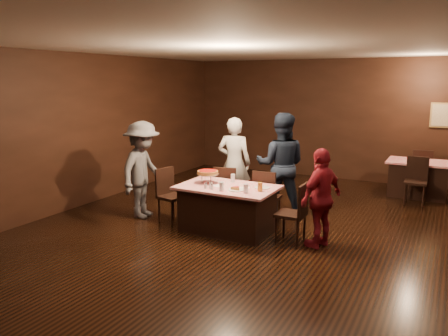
{
  "coord_description": "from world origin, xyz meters",
  "views": [
    {
      "loc": [
        2.49,
        -6.03,
        2.48
      ],
      "look_at": [
        -0.93,
        0.43,
        1.0
      ],
      "focal_mm": 35.0,
      "sensor_mm": 36.0,
      "label": 1
    }
  ],
  "objects_px": {
    "chair_back_near": "(416,181)",
    "chair_end_right": "(291,213)",
    "diner_grey_knit": "(143,170)",
    "glass_amber": "(260,187)",
    "chair_far_left": "(227,191)",
    "chair_far_right": "(267,196)",
    "glass_front_right": "(246,189)",
    "chair_back_far": "(421,170)",
    "chair_end_left": "(172,195)",
    "pizza_stand": "(208,172)",
    "diner_red_shirt": "(321,198)",
    "main_table": "(227,209)",
    "glass_front_left": "(221,186)",
    "diner_navy_hoodie": "(281,165)",
    "back_table": "(418,179)",
    "diner_white_jacket": "(234,163)",
    "plate_empty": "(262,188)",
    "glass_back": "(233,178)"
  },
  "relations": [
    {
      "from": "chair_end_left",
      "to": "glass_back",
      "type": "xyz_separation_m",
      "value": [
        1.05,
        0.3,
        0.37
      ]
    },
    {
      "from": "diner_grey_knit",
      "to": "glass_amber",
      "type": "height_order",
      "value": "diner_grey_knit"
    },
    {
      "from": "diner_grey_knit",
      "to": "pizza_stand",
      "type": "distance_m",
      "value": 1.33
    },
    {
      "from": "chair_far_right",
      "to": "glass_front_right",
      "type": "distance_m",
      "value": 1.07
    },
    {
      "from": "chair_end_left",
      "to": "chair_back_far",
      "type": "xyz_separation_m",
      "value": [
        3.71,
        4.52,
        0.0
      ]
    },
    {
      "from": "diner_white_jacket",
      "to": "glass_front_left",
      "type": "bearing_deg",
      "value": 95.79
    },
    {
      "from": "chair_end_left",
      "to": "pizza_stand",
      "type": "distance_m",
      "value": 0.85
    },
    {
      "from": "diner_grey_knit",
      "to": "glass_front_left",
      "type": "bearing_deg",
      "value": -105.24
    },
    {
      "from": "glass_front_right",
      "to": "chair_back_far",
      "type": "bearing_deg",
      "value": 65.64
    },
    {
      "from": "diner_grey_knit",
      "to": "diner_red_shirt",
      "type": "xyz_separation_m",
      "value": [
        3.27,
        0.08,
        -0.13
      ]
    },
    {
      "from": "pizza_stand",
      "to": "glass_back",
      "type": "bearing_deg",
      "value": 35.54
    },
    {
      "from": "glass_amber",
      "to": "glass_back",
      "type": "height_order",
      "value": "same"
    },
    {
      "from": "diner_white_jacket",
      "to": "plate_empty",
      "type": "bearing_deg",
      "value": 119.21
    },
    {
      "from": "chair_far_left",
      "to": "chair_end_left",
      "type": "relative_size",
      "value": 1.0
    },
    {
      "from": "chair_far_left",
      "to": "chair_back_near",
      "type": "relative_size",
      "value": 1.0
    },
    {
      "from": "main_table",
      "to": "chair_back_near",
      "type": "bearing_deg",
      "value": 50.97
    },
    {
      "from": "chair_back_near",
      "to": "diner_grey_knit",
      "type": "bearing_deg",
      "value": -144.1
    },
    {
      "from": "diner_grey_knit",
      "to": "plate_empty",
      "type": "height_order",
      "value": "diner_grey_knit"
    },
    {
      "from": "diner_red_shirt",
      "to": "chair_far_left",
      "type": "bearing_deg",
      "value": -88.95
    },
    {
      "from": "glass_front_left",
      "to": "glass_front_right",
      "type": "distance_m",
      "value": 0.4
    },
    {
      "from": "chair_back_near",
      "to": "diner_navy_hoodie",
      "type": "height_order",
      "value": "diner_navy_hoodie"
    },
    {
      "from": "chair_back_near",
      "to": "diner_navy_hoodie",
      "type": "bearing_deg",
      "value": -138.6
    },
    {
      "from": "back_table",
      "to": "diner_grey_knit",
      "type": "bearing_deg",
      "value": -137.8
    },
    {
      "from": "main_table",
      "to": "diner_navy_hoodie",
      "type": "height_order",
      "value": "diner_navy_hoodie"
    },
    {
      "from": "main_table",
      "to": "chair_back_far",
      "type": "xyz_separation_m",
      "value": [
        2.61,
        4.52,
        0.09
      ]
    },
    {
      "from": "plate_empty",
      "to": "glass_amber",
      "type": "height_order",
      "value": "glass_amber"
    },
    {
      "from": "chair_far_right",
      "to": "glass_amber",
      "type": "distance_m",
      "value": 0.9
    },
    {
      "from": "back_table",
      "to": "diner_white_jacket",
      "type": "height_order",
      "value": "diner_white_jacket"
    },
    {
      "from": "glass_amber",
      "to": "diner_red_shirt",
      "type": "bearing_deg",
      "value": 6.75
    },
    {
      "from": "chair_end_right",
      "to": "glass_front_left",
      "type": "distance_m",
      "value": 1.15
    },
    {
      "from": "back_table",
      "to": "chair_end_right",
      "type": "relative_size",
      "value": 1.37
    },
    {
      "from": "diner_navy_hoodie",
      "to": "glass_front_left",
      "type": "height_order",
      "value": "diner_navy_hoodie"
    },
    {
      "from": "chair_end_left",
      "to": "back_table",
      "type": "bearing_deg",
      "value": -30.48
    },
    {
      "from": "main_table",
      "to": "chair_far_left",
      "type": "xyz_separation_m",
      "value": [
        -0.4,
        0.75,
        0.09
      ]
    },
    {
      "from": "main_table",
      "to": "chair_end_right",
      "type": "xyz_separation_m",
      "value": [
        1.1,
        0.0,
        0.09
      ]
    },
    {
      "from": "chair_back_far",
      "to": "glass_amber",
      "type": "distance_m",
      "value": 5.01
    },
    {
      "from": "chair_back_far",
      "to": "glass_back",
      "type": "xyz_separation_m",
      "value": [
        -2.66,
        -4.22,
        0.37
      ]
    },
    {
      "from": "glass_back",
      "to": "back_table",
      "type": "bearing_deg",
      "value": 53.69
    },
    {
      "from": "chair_far_right",
      "to": "chair_back_far",
      "type": "distance_m",
      "value": 4.37
    },
    {
      "from": "main_table",
      "to": "diner_grey_knit",
      "type": "distance_m",
      "value": 1.8
    },
    {
      "from": "chair_far_right",
      "to": "pizza_stand",
      "type": "distance_m",
      "value": 1.16
    },
    {
      "from": "chair_end_left",
      "to": "glass_back",
      "type": "bearing_deg",
      "value": -61.11
    },
    {
      "from": "back_table",
      "to": "diner_grey_knit",
      "type": "relative_size",
      "value": 0.74
    },
    {
      "from": "chair_back_far",
      "to": "diner_red_shirt",
      "type": "bearing_deg",
      "value": 67.49
    },
    {
      "from": "pizza_stand",
      "to": "glass_amber",
      "type": "xyz_separation_m",
      "value": [
        1.0,
        -0.1,
        -0.11
      ]
    },
    {
      "from": "chair_end_right",
      "to": "glass_front_left",
      "type": "height_order",
      "value": "chair_end_right"
    },
    {
      "from": "back_table",
      "to": "glass_front_right",
      "type": "height_order",
      "value": "glass_front_right"
    },
    {
      "from": "chair_far_left",
      "to": "chair_far_right",
      "type": "height_order",
      "value": "same"
    },
    {
      "from": "main_table",
      "to": "glass_front_left",
      "type": "bearing_deg",
      "value": -80.54
    },
    {
      "from": "chair_back_near",
      "to": "chair_end_right",
      "type": "bearing_deg",
      "value": -115.93
    }
  ]
}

